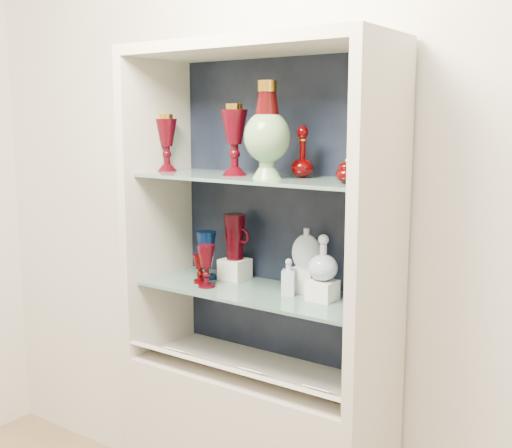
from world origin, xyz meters
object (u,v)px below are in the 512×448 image
Objects in this scene: lidded_bowl at (347,171)px; ruby_pitcher at (235,237)px; cobalt_goblet at (207,255)px; cameo_medallion at (376,257)px; ruby_decanter_b at (374,153)px; clear_round_decanter at (323,259)px; ruby_goblet_small at (200,269)px; ruby_goblet_tall at (206,266)px; pedestal_lamp_right at (234,140)px; pedestal_lamp_left at (167,143)px; enamel_urn at (267,130)px; clear_square_bottle at (289,277)px; flat_flask at (306,247)px; ruby_decanter_a at (303,149)px.

ruby_pitcher is at bearing 166.53° from lidded_bowl.
cobalt_goblet is 1.30× the size of cameo_medallion.
clear_round_decanter is (-0.18, 0.02, -0.37)m from ruby_decanter_b.
ruby_goblet_tall is at bearing -28.82° from ruby_goblet_small.
lidded_bowl is (0.48, -0.04, -0.09)m from pedestal_lamp_right.
clear_round_decanter is (0.43, -0.06, -0.02)m from ruby_pitcher.
pedestal_lamp_left reaches higher than lidded_bowl.
enamel_urn is (0.50, -0.04, 0.06)m from pedestal_lamp_left.
lidded_bowl reaches higher than clear_square_bottle.
enamel_urn is at bearing -23.09° from ruby_pitcher.
ruby_goblet_small is (0.19, -0.04, -0.48)m from pedestal_lamp_left.
ruby_decanter_b is at bearing -2.38° from ruby_pitcher.
enamel_urn is 0.34m from lidded_bowl.
ruby_goblet_small is 0.19m from ruby_pitcher.
pedestal_lamp_right reaches higher than cobalt_goblet.
cameo_medallion is at bearing 7.58° from ruby_goblet_small.
pedestal_lamp_left is 0.67× the size of enamel_urn.
flat_flask reaches higher than ruby_goblet_tall.
pedestal_lamp_right is 0.26m from ruby_decanter_a.
pedestal_lamp_left is 0.95m from cameo_medallion.
ruby_goblet_tall is at bearing -177.33° from lidded_bowl.
enamel_urn reaches higher than clear_round_decanter.
clear_square_bottle is (0.31, 0.08, -0.01)m from ruby_goblet_tall.
pedestal_lamp_right is 0.47m from flat_flask.
ruby_pitcher is at bearing 18.74° from pedestal_lamp_left.
ruby_decanter_a is 0.46m from clear_square_bottle.
pedestal_lamp_right reaches higher than flat_flask.
clear_round_decanter is (0.70, 0.03, -0.38)m from pedestal_lamp_left.
cameo_medallion is (0.88, 0.05, -0.36)m from pedestal_lamp_left.
enamel_urn is at bearing 179.13° from lidded_bowl.
enamel_urn is 2.15× the size of clear_round_decanter.
cobalt_goblet is at bearing -157.58° from cameo_medallion.
ruby_pitcher is at bearing 171.53° from clear_round_decanter.
lidded_bowl is 0.46× the size of ruby_pitcher.
enamel_urn is 2.08× the size of ruby_goblet_tall.
ruby_decanter_a is at bearing -158.63° from cameo_medallion.
ruby_goblet_tall is at bearing -172.87° from ruby_decanter_b.
ruby_goblet_tall is at bearing -90.09° from ruby_pitcher.
lidded_bowl reaches higher than flat_flask.
ruby_goblet_tall is at bearing -175.04° from flat_flask.
flat_flask is (0.09, 0.13, -0.42)m from enamel_urn.
ruby_goblet_small is 0.75× the size of cameo_medallion.
ruby_pitcher is (0.10, 0.06, 0.08)m from cobalt_goblet.
ruby_decanter_b is 0.55m from clear_square_bottle.
pedestal_lamp_right is 0.52m from ruby_goblet_small.
ruby_decanter_b is at bearing 7.13° from ruby_goblet_tall.
ruby_goblet_small is at bearing -10.61° from pedestal_lamp_left.
ruby_pitcher is at bearing -162.68° from cameo_medallion.
ruby_goblet_small is 0.71× the size of clear_round_decanter.
ruby_decanter_b is 0.41m from clear_round_decanter.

